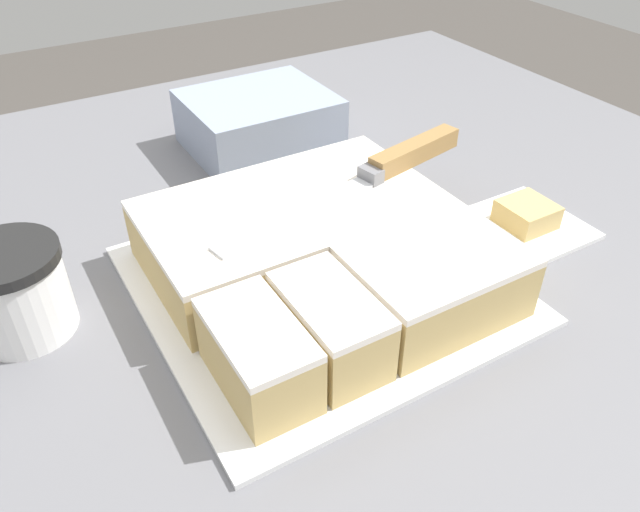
% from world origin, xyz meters
% --- Properties ---
extents(countertop, '(1.40, 1.10, 0.94)m').
position_xyz_m(countertop, '(0.00, 0.00, 0.47)').
color(countertop, slate).
rests_on(countertop, ground_plane).
extents(cake_board, '(0.34, 0.34, 0.01)m').
position_xyz_m(cake_board, '(0.05, -0.07, 0.94)').
color(cake_board, white).
rests_on(cake_board, countertop).
extents(cake, '(0.30, 0.29, 0.07)m').
position_xyz_m(cake, '(0.06, -0.07, 0.98)').
color(cake, tan).
rests_on(cake, cake_board).
extents(knife, '(0.33, 0.09, 0.02)m').
position_xyz_m(knife, '(0.18, -0.01, 1.02)').
color(knife, silver).
rests_on(knife, cake).
extents(coffee_cup, '(0.10, 0.10, 0.09)m').
position_xyz_m(coffee_cup, '(-0.21, 0.01, 0.98)').
color(coffee_cup, white).
rests_on(coffee_cup, countertop).
extents(paper_napkin, '(0.13, 0.13, 0.01)m').
position_xyz_m(paper_napkin, '(0.31, -0.10, 0.94)').
color(paper_napkin, white).
rests_on(paper_napkin, countertop).
extents(brownie, '(0.06, 0.06, 0.03)m').
position_xyz_m(brownie, '(0.31, -0.10, 0.96)').
color(brownie, tan).
rests_on(brownie, paper_napkin).
extents(storage_box, '(0.19, 0.16, 0.08)m').
position_xyz_m(storage_box, '(0.14, 0.24, 0.98)').
color(storage_box, '#8C99B2').
rests_on(storage_box, countertop).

